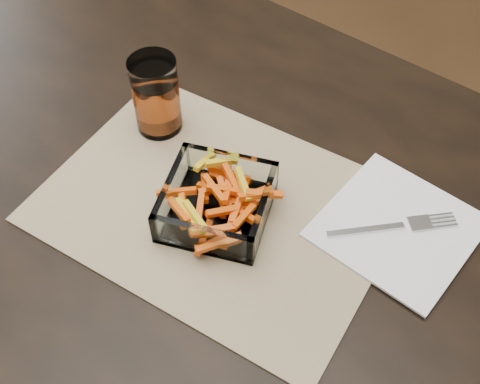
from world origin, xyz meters
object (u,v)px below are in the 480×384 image
glass_bowl (217,204)px  tumbler (156,97)px  dining_table (140,206)px  fork (396,226)px

glass_bowl → tumbler: tumbler is taller
dining_table → fork: bearing=21.3°
fork → glass_bowl: bearing=-104.3°
glass_bowl → fork: 0.23m
tumbler → glass_bowl: bearing=-23.8°
glass_bowl → fork: size_ratio=1.28×
dining_table → glass_bowl: size_ratio=9.27×
glass_bowl → tumbler: size_ratio=1.46×
dining_table → tumbler: bearing=106.1°
dining_table → tumbler: (-0.02, 0.09, 0.15)m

